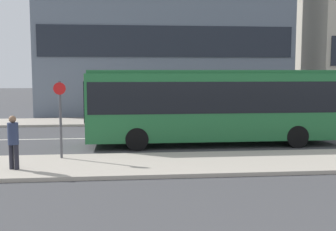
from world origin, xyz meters
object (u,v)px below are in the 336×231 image
(city_bus, at_px, (213,102))
(pedestrian_near_stop, at_px, (13,139))
(parked_car_0, at_px, (315,114))
(bus_stop_sign, at_px, (60,113))

(city_bus, distance_m, pedestrian_near_stop, 8.82)
(parked_car_0, height_order, bus_stop_sign, bus_stop_sign)
(city_bus, relative_size, bus_stop_sign, 3.97)
(parked_car_0, distance_m, pedestrian_near_stop, 18.15)
(city_bus, height_order, parked_car_0, city_bus)
(bus_stop_sign, bearing_deg, pedestrian_near_stop, -127.56)
(parked_car_0, relative_size, bus_stop_sign, 1.62)
(bus_stop_sign, bearing_deg, city_bus, 25.44)
(city_bus, distance_m, bus_stop_sign, 6.89)
(pedestrian_near_stop, bearing_deg, bus_stop_sign, 76.94)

